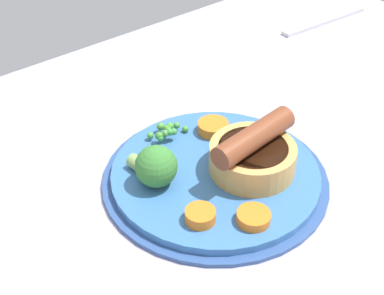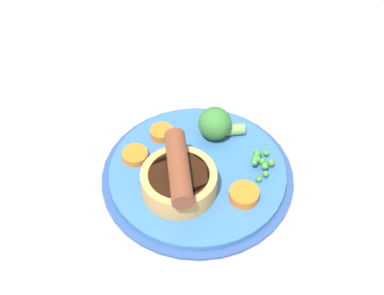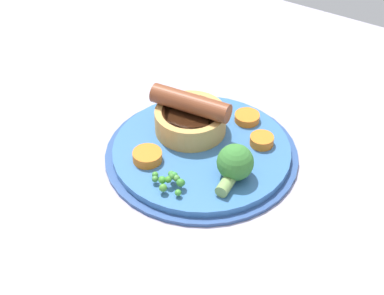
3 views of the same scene
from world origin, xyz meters
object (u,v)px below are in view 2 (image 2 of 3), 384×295
at_px(sausage_pudding, 179,179).
at_px(carrot_slice_3, 135,155).
at_px(broccoli_floret_near, 216,124).
at_px(carrot_slice_0, 162,133).
at_px(pea_pile, 261,161).
at_px(dinner_plate, 198,174).
at_px(carrot_slice_1, 244,195).

relative_size(sausage_pudding, carrot_slice_3, 3.21).
height_order(broccoli_floret_near, carrot_slice_3, broccoli_floret_near).
bearing_deg(carrot_slice_0, pea_pile, 66.08).
xyz_separation_m(dinner_plate, carrot_slice_1, (0.04, 0.05, 0.01)).
bearing_deg(dinner_plate, sausage_pudding, -37.23).
relative_size(dinner_plate, carrot_slice_3, 7.38).
bearing_deg(carrot_slice_3, carrot_slice_0, 138.99).
bearing_deg(carrot_slice_0, broccoli_floret_near, 89.69).
relative_size(pea_pile, carrot_slice_1, 1.34).
distance_m(dinner_plate, broccoli_floret_near, 0.07).
xyz_separation_m(broccoli_floret_near, carrot_slice_3, (0.04, -0.11, -0.02)).
bearing_deg(carrot_slice_1, dinner_plate, -129.45).
bearing_deg(sausage_pudding, dinner_plate, 137.70).
height_order(carrot_slice_1, carrot_slice_3, carrot_slice_1).
xyz_separation_m(dinner_plate, sausage_pudding, (0.03, -0.02, 0.03)).
height_order(sausage_pudding, carrot_slice_1, sausage_pudding).
bearing_deg(sausage_pudding, carrot_slice_3, -138.47).
height_order(pea_pile, carrot_slice_1, pea_pile).
height_order(pea_pile, broccoli_floret_near, broccoli_floret_near).
bearing_deg(pea_pile, sausage_pudding, -70.92).
distance_m(pea_pile, carrot_slice_1, 0.06).
xyz_separation_m(carrot_slice_1, carrot_slice_3, (-0.07, -0.13, -0.00)).
bearing_deg(broccoli_floret_near, dinner_plate, 61.34).
bearing_deg(dinner_plate, carrot_slice_3, -105.62).
relative_size(sausage_pudding, pea_pile, 2.18).
xyz_separation_m(pea_pile, carrot_slice_1, (0.05, -0.03, -0.00)).
xyz_separation_m(sausage_pudding, carrot_slice_3, (-0.05, -0.06, -0.02)).
height_order(dinner_plate, carrot_slice_0, carrot_slice_0).
height_order(broccoli_floret_near, carrot_slice_1, broccoli_floret_near).
bearing_deg(broccoli_floret_near, pea_pile, 128.76).
bearing_deg(sausage_pudding, carrot_slice_1, 74.77).
distance_m(dinner_plate, carrot_slice_3, 0.08).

